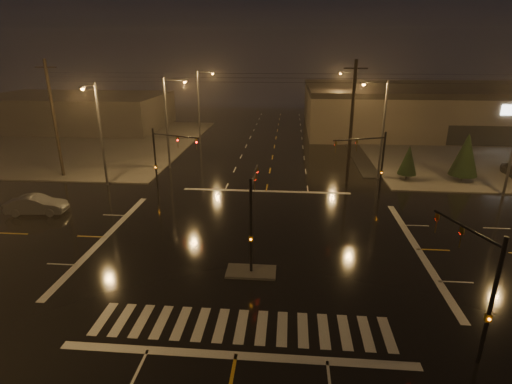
# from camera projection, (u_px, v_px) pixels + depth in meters

# --- Properties ---
(ground) EXTENTS (140.00, 140.00, 0.00)m
(ground) POSITION_uv_depth(u_px,v_px,m) (257.00, 243.00, 27.97)
(ground) COLOR black
(ground) RESTS_ON ground
(sidewalk_ne) EXTENTS (36.00, 36.00, 0.12)m
(sidewalk_ne) POSITION_uv_depth(u_px,v_px,m) (497.00, 150.00, 53.72)
(sidewalk_ne) COLOR #4D4A44
(sidewalk_ne) RESTS_ON ground
(sidewalk_nw) EXTENTS (36.00, 36.00, 0.12)m
(sidewalk_nw) POSITION_uv_depth(u_px,v_px,m) (70.00, 142.00, 58.52)
(sidewalk_nw) COLOR #4D4A44
(sidewalk_nw) RESTS_ON ground
(median_island) EXTENTS (3.00, 1.60, 0.15)m
(median_island) POSITION_uv_depth(u_px,v_px,m) (251.00, 272.00, 24.19)
(median_island) COLOR #4D4A44
(median_island) RESTS_ON ground
(crosswalk) EXTENTS (15.00, 2.60, 0.01)m
(crosswalk) POSITION_uv_depth(u_px,v_px,m) (241.00, 326.00, 19.51)
(crosswalk) COLOR beige
(crosswalk) RESTS_ON ground
(stop_bar_near) EXTENTS (16.00, 0.50, 0.01)m
(stop_bar_near) POSITION_uv_depth(u_px,v_px,m) (236.00, 355.00, 17.64)
(stop_bar_near) COLOR beige
(stop_bar_near) RESTS_ON ground
(stop_bar_far) EXTENTS (16.00, 0.50, 0.01)m
(stop_bar_far) POSITION_uv_depth(u_px,v_px,m) (266.00, 191.00, 38.30)
(stop_bar_far) COLOR beige
(stop_bar_far) RESTS_ON ground
(retail_building) EXTENTS (60.20, 28.30, 7.20)m
(retail_building) POSITION_uv_depth(u_px,v_px,m) (486.00, 107.00, 67.07)
(retail_building) COLOR brown
(retail_building) RESTS_ON ground
(commercial_block) EXTENTS (30.00, 18.00, 5.60)m
(commercial_block) POSITION_uv_depth(u_px,v_px,m) (76.00, 111.00, 69.27)
(commercial_block) COLOR #3D3836
(commercial_block) RESTS_ON ground
(signal_mast_median) EXTENTS (0.25, 4.59, 6.00)m
(signal_mast_median) POSITION_uv_depth(u_px,v_px,m) (252.00, 210.00, 23.83)
(signal_mast_median) COLOR black
(signal_mast_median) RESTS_ON ground
(signal_mast_ne) EXTENTS (4.84, 1.86, 6.00)m
(signal_mast_ne) POSITION_uv_depth(u_px,v_px,m) (372.00, 157.00, 35.46)
(signal_mast_ne) COLOR black
(signal_mast_ne) RESTS_ON ground
(signal_mast_nw) EXTENTS (4.84, 1.86, 6.00)m
(signal_mast_nw) POSITION_uv_depth(u_px,v_px,m) (164.00, 153.00, 36.98)
(signal_mast_nw) COLOR black
(signal_mast_nw) RESTS_ON ground
(signal_mast_se) EXTENTS (1.55, 3.87, 6.00)m
(signal_mast_se) POSITION_uv_depth(u_px,v_px,m) (480.00, 278.00, 16.75)
(signal_mast_se) COLOR black
(signal_mast_se) RESTS_ON ground
(streetlight_1) EXTENTS (2.77, 0.32, 10.00)m
(streetlight_1) POSITION_uv_depth(u_px,v_px,m) (169.00, 117.00, 43.83)
(streetlight_1) COLOR #38383A
(streetlight_1) RESTS_ON ground
(streetlight_2) EXTENTS (2.77, 0.32, 10.00)m
(streetlight_2) POSITION_uv_depth(u_px,v_px,m) (200.00, 100.00, 58.85)
(streetlight_2) COLOR #38383A
(streetlight_2) RESTS_ON ground
(streetlight_3) EXTENTS (2.77, 0.32, 10.00)m
(streetlight_3) POSITION_uv_depth(u_px,v_px,m) (380.00, 124.00, 40.16)
(streetlight_3) COLOR #38383A
(streetlight_3) RESTS_ON ground
(streetlight_4) EXTENTS (2.77, 0.32, 10.00)m
(streetlight_4) POSITION_uv_depth(u_px,v_px,m) (352.00, 100.00, 58.94)
(streetlight_4) COLOR #38383A
(streetlight_4) RESTS_ON ground
(streetlight_5) EXTENTS (0.32, 2.77, 10.00)m
(streetlight_5) POSITION_uv_depth(u_px,v_px,m) (99.00, 128.00, 37.81)
(streetlight_5) COLOR #38383A
(streetlight_5) RESTS_ON ground
(utility_pole_0) EXTENTS (2.20, 0.32, 12.00)m
(utility_pole_0) POSITION_uv_depth(u_px,v_px,m) (54.00, 119.00, 40.83)
(utility_pole_0) COLOR black
(utility_pole_0) RESTS_ON ground
(utility_pole_1) EXTENTS (2.20, 0.32, 12.00)m
(utility_pole_1) POSITION_uv_depth(u_px,v_px,m) (351.00, 123.00, 38.43)
(utility_pole_1) COLOR black
(utility_pole_1) RESTS_ON ground
(conifer_0) EXTENTS (1.92, 1.92, 3.71)m
(conifer_0) POSITION_uv_depth(u_px,v_px,m) (408.00, 160.00, 40.73)
(conifer_0) COLOR black
(conifer_0) RESTS_ON ground
(conifer_1) EXTENTS (2.78, 2.78, 5.05)m
(conifer_1) POSITION_uv_depth(u_px,v_px,m) (466.00, 154.00, 40.22)
(conifer_1) COLOR black
(conifer_1) RESTS_ON ground
(car_crossing) EXTENTS (4.86, 2.15, 1.55)m
(car_crossing) POSITION_uv_depth(u_px,v_px,m) (36.00, 205.00, 32.77)
(car_crossing) COLOR slate
(car_crossing) RESTS_ON ground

